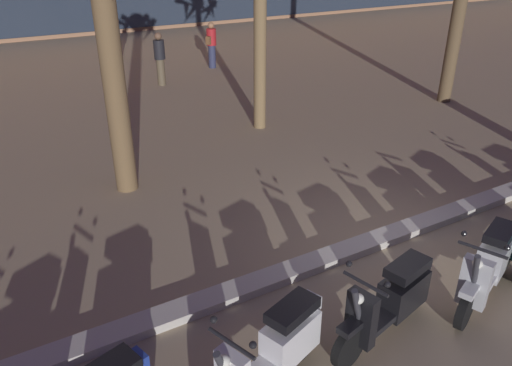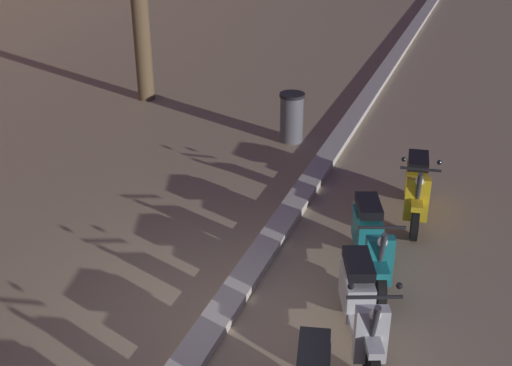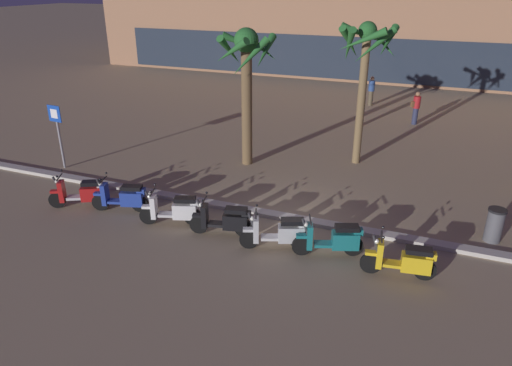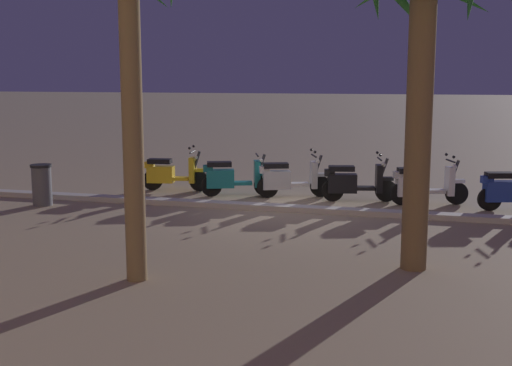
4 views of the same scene
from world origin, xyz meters
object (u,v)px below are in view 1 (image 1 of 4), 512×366
scooter_white_second_in_line (274,351)px  pedestrian_window_shopping (211,44)px  pedestrian_strolling_near_curb (116,38)px  pedestrian_by_palm_tree (160,58)px  scooter_black_mid_rear (391,301)px  scooter_silver_lead_nearest (489,264)px

scooter_white_second_in_line → pedestrian_window_shopping: 14.32m
pedestrian_window_shopping → pedestrian_strolling_near_curb: bearing=131.6°
pedestrian_by_palm_tree → scooter_white_second_in_line: bearing=-104.9°
pedestrian_window_shopping → scooter_white_second_in_line: bearing=-112.9°
scooter_black_mid_rear → pedestrian_by_palm_tree: (1.56, 11.89, 0.40)m
scooter_black_mid_rear → pedestrian_by_palm_tree: pedestrian_by_palm_tree is taller
scooter_white_second_in_line → scooter_silver_lead_nearest: 3.22m
scooter_silver_lead_nearest → pedestrian_strolling_near_curb: bearing=90.8°
pedestrian_window_shopping → pedestrian_by_palm_tree: (-2.41, -1.30, 0.02)m
scooter_white_second_in_line → scooter_silver_lead_nearest: bearing=-2.1°
scooter_black_mid_rear → pedestrian_by_palm_tree: 12.00m
scooter_white_second_in_line → pedestrian_strolling_near_curb: bearing=79.5°
scooter_white_second_in_line → pedestrian_strolling_near_curb: (2.98, 16.10, 0.38)m
pedestrian_by_palm_tree → pedestrian_strolling_near_curb: bearing=92.5°
scooter_white_second_in_line → pedestrian_by_palm_tree: (3.17, 11.88, 0.40)m
pedestrian_window_shopping → pedestrian_by_palm_tree: size_ratio=0.97×
scooter_silver_lead_nearest → pedestrian_by_palm_tree: bearing=90.2°
scooter_silver_lead_nearest → scooter_white_second_in_line: bearing=177.9°
pedestrian_strolling_near_curb → scooter_white_second_in_line: bearing=-100.5°
scooter_white_second_in_line → pedestrian_strolling_near_curb: size_ratio=1.08×
scooter_black_mid_rear → pedestrian_strolling_near_curb: size_ratio=1.09×
scooter_black_mid_rear → pedestrian_by_palm_tree: size_ratio=1.08×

